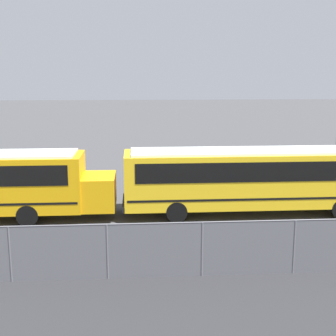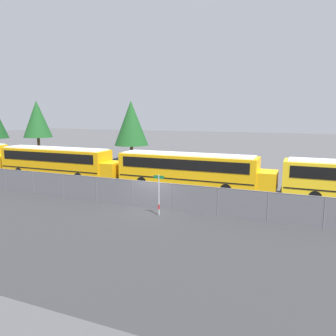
% 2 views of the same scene
% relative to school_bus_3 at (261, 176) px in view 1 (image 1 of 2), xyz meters
% --- Properties ---
extents(school_bus_3, '(13.61, 2.53, 3.02)m').
position_rel_school_bus_3_xyz_m(school_bus_3, '(0.00, 0.00, 0.00)').
color(school_bus_3, yellow).
rests_on(school_bus_3, ground_plane).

